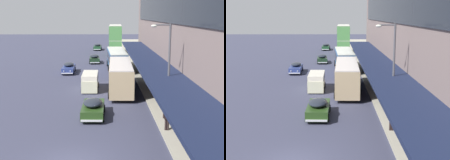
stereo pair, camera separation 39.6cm
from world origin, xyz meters
TOP-DOWN VIEW (x-y plane):
  - transit_bus_kerbside_front at (4.16, 50.66)m, footprint 3.05×9.45m
  - transit_bus_kerbside_rear at (3.65, 17.41)m, footprint 2.90×10.43m
  - transit_bus_kerbside_far at (3.74, 31.20)m, footprint 3.06×11.09m
  - sedan_trailing_mid at (0.11, 59.19)m, footprint 2.01×4.84m
  - sedan_lead_mid at (0.92, 8.57)m, footprint 2.02×4.48m
  - sedan_oncoming_front at (0.04, 38.46)m, footprint 2.02×4.33m
  - sedan_second_mid at (-3.47, 29.01)m, footprint 1.88×4.95m
  - vw_van at (0.22, 18.29)m, footprint 1.93×4.56m
  - pedestrian_at_kerb at (6.47, 4.93)m, footprint 0.62×0.33m
  - street_lamp at (6.56, 6.15)m, footprint 1.50×0.28m

SIDE VIEW (x-z plane):
  - sedan_second_mid at x=-3.47m, z-range 0.00..1.51m
  - sedan_oncoming_front at x=0.04m, z-range -0.01..1.53m
  - sedan_trailing_mid at x=0.11m, z-range -0.01..1.55m
  - sedan_lead_mid at x=0.92m, z-range -0.01..1.56m
  - vw_van at x=0.22m, z-range 0.12..2.08m
  - pedestrian_at_kerb at x=6.47m, z-range 0.25..2.11m
  - transit_bus_kerbside_far at x=3.74m, z-range 0.23..3.33m
  - transit_bus_kerbside_rear at x=3.65m, z-range 0.24..3.51m
  - transit_bus_kerbside_front at x=4.16m, z-range 0.24..6.53m
  - street_lamp at x=6.56m, z-range 0.73..8.45m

